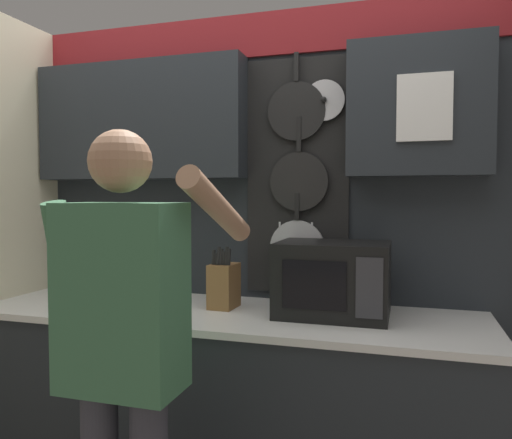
{
  "coord_description": "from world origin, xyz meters",
  "views": [
    {
      "loc": [
        0.78,
        -2.09,
        1.41
      ],
      "look_at": [
        0.08,
        0.22,
        1.3
      ],
      "focal_mm": 35.0,
      "sensor_mm": 36.0,
      "label": 1
    }
  ],
  "objects_px": {
    "microwave": "(333,279)",
    "utensil_crock": "(163,288)",
    "person": "(124,337)",
    "knife_block": "(224,285)"
  },
  "relations": [
    {
      "from": "microwave",
      "to": "utensil_crock",
      "type": "bearing_deg",
      "value": 179.97
    },
    {
      "from": "person",
      "to": "microwave",
      "type": "bearing_deg",
      "value": 53.73
    },
    {
      "from": "person",
      "to": "utensil_crock",
      "type": "bearing_deg",
      "value": 108.82
    },
    {
      "from": "knife_block",
      "to": "person",
      "type": "xyz_separation_m",
      "value": [
        -0.05,
        -0.76,
        -0.04
      ]
    },
    {
      "from": "utensil_crock",
      "to": "knife_block",
      "type": "bearing_deg",
      "value": -0.02
    },
    {
      "from": "microwave",
      "to": "utensil_crock",
      "type": "distance_m",
      "value": 0.82
    },
    {
      "from": "microwave",
      "to": "utensil_crock",
      "type": "height_order",
      "value": "utensil_crock"
    },
    {
      "from": "knife_block",
      "to": "person",
      "type": "distance_m",
      "value": 0.76
    },
    {
      "from": "microwave",
      "to": "knife_block",
      "type": "xyz_separation_m",
      "value": [
        -0.5,
        0.0,
        -0.05
      ]
    },
    {
      "from": "knife_block",
      "to": "person",
      "type": "height_order",
      "value": "person"
    }
  ]
}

